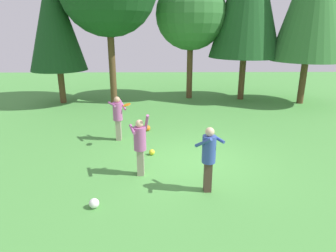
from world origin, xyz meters
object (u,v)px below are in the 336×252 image
(person_thrower, at_px, (140,143))
(tree_center, at_px, (191,15))
(frisbee, at_px, (127,105))
(ball_orange, at_px, (148,128))
(ball_white, at_px, (94,203))
(tree_far_left, at_px, (54,19))
(ball_yellow, at_px, (152,152))
(person_catcher, at_px, (118,115))
(person_bystander, at_px, (209,154))

(person_thrower, relative_size, tree_center, 0.27)
(frisbee, bearing_deg, person_thrower, -74.41)
(ball_orange, bearing_deg, ball_white, -100.02)
(ball_white, xyz_separation_m, tree_center, (3.15, 11.53, 4.57))
(ball_white, height_order, tree_far_left, tree_far_left)
(frisbee, distance_m, ball_yellow, 1.81)
(person_thrower, distance_m, ball_yellow, 1.65)
(tree_far_left, height_order, tree_center, tree_far_left)
(person_catcher, relative_size, person_bystander, 0.96)
(person_catcher, distance_m, frisbee, 0.98)
(person_thrower, distance_m, frisbee, 2.25)
(ball_orange, bearing_deg, person_catcher, -135.57)
(person_bystander, height_order, ball_yellow, person_bystander)
(person_thrower, bearing_deg, ball_yellow, -26.43)
(person_thrower, distance_m, tree_center, 10.78)
(person_thrower, bearing_deg, ball_orange, -15.57)
(frisbee, height_order, ball_yellow, frisbee)
(frisbee, relative_size, ball_white, 1.35)
(tree_center, bearing_deg, ball_white, -105.27)
(person_catcher, height_order, tree_far_left, tree_far_left)
(person_bystander, distance_m, ball_white, 2.96)
(tree_center, bearing_deg, person_catcher, -114.32)
(person_thrower, bearing_deg, ball_white, 134.18)
(person_catcher, xyz_separation_m, person_bystander, (2.78, -3.71, 0.04))
(ball_orange, bearing_deg, tree_far_left, 135.17)
(person_catcher, distance_m, tree_far_left, 7.91)
(ball_orange, relative_size, ball_white, 0.99)
(person_thrower, distance_m, person_bystander, 1.99)
(person_thrower, height_order, ball_yellow, person_thrower)
(ball_yellow, distance_m, tree_center, 9.85)
(person_bystander, relative_size, frisbee, 5.39)
(person_catcher, distance_m, ball_white, 4.53)
(frisbee, bearing_deg, ball_orange, 70.94)
(person_bystander, bearing_deg, ball_white, 67.12)
(person_catcher, distance_m, ball_yellow, 2.10)
(tree_center, bearing_deg, ball_yellow, -102.74)
(person_thrower, bearing_deg, tree_far_left, 14.04)
(frisbee, bearing_deg, person_bystander, -52.05)
(person_bystander, xyz_separation_m, tree_center, (0.42, 10.79, 3.67))
(ball_white, xyz_separation_m, tree_far_left, (-4.00, 10.37, 4.32))
(ball_orange, relative_size, tree_far_left, 0.03)
(person_thrower, relative_size, person_catcher, 1.09)
(ball_orange, distance_m, tree_far_left, 8.22)
(ball_orange, xyz_separation_m, ball_yellow, (0.26, -2.41, -0.02))
(person_catcher, bearing_deg, ball_white, -31.02)
(frisbee, xyz_separation_m, tree_far_left, (-4.37, 6.62, 2.92))
(person_catcher, height_order, ball_orange, person_catcher)
(ball_white, relative_size, ball_yellow, 1.23)
(ball_orange, relative_size, ball_yellow, 1.22)
(ball_orange, height_order, tree_center, tree_center)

